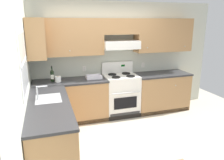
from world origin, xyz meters
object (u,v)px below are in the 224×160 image
Objects in this scene: wine_bottle at (52,75)px; paper_towel_roll at (58,79)px; bowl at (94,77)px; stove at (121,95)px.

wine_bottle reaches higher than paper_towel_roll.
wine_bottle is at bearing 177.76° from bowl.
paper_towel_roll is at bearing -36.22° from wine_bottle.
paper_towel_roll reaches higher than bowl.
stove is at bearing 1.86° from paper_towel_roll.
stove is 9.93× the size of paper_towel_roll.
stove is 1.60m from wine_bottle.
stove is at bearing -0.11° from bowl.
bowl is 2.77× the size of paper_towel_roll.
paper_towel_roll is (-1.39, -0.05, 0.49)m from stove.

